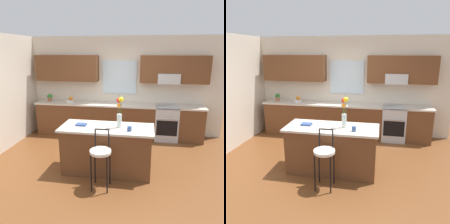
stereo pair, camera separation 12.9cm
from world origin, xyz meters
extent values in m
plane|color=brown|center=(0.00, 0.00, 0.00)|extent=(14.00, 14.00, 0.00)
cube|color=beige|center=(0.00, 2.06, 1.35)|extent=(5.60, 0.12, 2.70)
cube|color=brown|center=(-1.44, 1.83, 1.85)|extent=(1.73, 0.34, 0.70)
cube|color=brown|center=(1.44, 1.83, 1.85)|extent=(1.73, 0.34, 0.70)
cube|color=silver|center=(0.00, 1.99, 1.60)|extent=(0.94, 0.03, 0.90)
cube|color=#B7BABC|center=(1.31, 1.80, 1.62)|extent=(0.56, 0.36, 0.26)
cube|color=brown|center=(0.00, 1.70, 0.44)|extent=(4.50, 0.60, 0.88)
cube|color=beige|center=(0.00, 1.70, 0.90)|extent=(4.56, 0.64, 0.04)
cube|color=#B7BABC|center=(0.00, 1.70, 0.85)|extent=(0.54, 0.38, 0.11)
cylinder|color=#B7BABC|center=(0.00, 1.86, 1.03)|extent=(0.02, 0.02, 0.22)
cylinder|color=#B7BABC|center=(0.00, 1.80, 1.14)|extent=(0.02, 0.12, 0.02)
cube|color=#B7BABC|center=(1.31, 1.68, 0.46)|extent=(0.60, 0.60, 0.92)
cube|color=black|center=(1.31, 1.38, 0.40)|extent=(0.52, 0.02, 0.40)
cylinder|color=#B7BABC|center=(1.31, 1.35, 0.66)|extent=(0.50, 0.02, 0.02)
cube|color=brown|center=(0.06, -0.23, 0.44)|extent=(1.69, 0.65, 0.88)
cube|color=beige|center=(0.06, -0.23, 0.90)|extent=(1.77, 0.73, 0.04)
cylinder|color=black|center=(-0.07, -0.95, 0.33)|extent=(0.02, 0.02, 0.66)
cylinder|color=black|center=(0.20, -0.95, 0.33)|extent=(0.02, 0.02, 0.66)
cylinder|color=black|center=(-0.07, -0.68, 0.33)|extent=(0.02, 0.02, 0.66)
cylinder|color=black|center=(0.20, -0.68, 0.33)|extent=(0.02, 0.02, 0.66)
cylinder|color=silver|center=(0.06, -0.81, 0.69)|extent=(0.36, 0.36, 0.05)
cylinder|color=black|center=(-0.06, -0.68, 0.87)|extent=(0.02, 0.02, 0.32)
cylinder|color=black|center=(0.18, -0.68, 0.87)|extent=(0.02, 0.02, 0.32)
cylinder|color=black|center=(0.06, -0.68, 1.03)|extent=(0.23, 0.02, 0.02)
cylinder|color=silver|center=(0.30, -0.22, 1.05)|extent=(0.09, 0.09, 0.26)
cylinder|color=#3D722D|center=(0.33, -0.22, 1.23)|extent=(0.01, 0.01, 0.46)
sphere|color=yellow|center=(0.33, -0.22, 1.46)|extent=(0.09, 0.09, 0.09)
cylinder|color=#3D722D|center=(0.28, -0.18, 1.22)|extent=(0.01, 0.01, 0.43)
sphere|color=red|center=(0.28, -0.18, 1.43)|extent=(0.09, 0.09, 0.09)
cylinder|color=#3D722D|center=(0.29, -0.24, 1.17)|extent=(0.01, 0.01, 0.35)
sphere|color=orange|center=(0.29, -0.24, 1.35)|extent=(0.07, 0.07, 0.07)
cylinder|color=#33518C|center=(0.50, -0.38, 0.97)|extent=(0.08, 0.08, 0.09)
cube|color=navy|center=(-0.44, -0.21, 0.94)|extent=(0.20, 0.15, 0.03)
cylinder|color=silver|center=(-1.35, 1.70, 0.95)|extent=(0.24, 0.24, 0.06)
sphere|color=orange|center=(-1.30, 1.70, 1.01)|extent=(0.07, 0.07, 0.07)
sphere|color=orange|center=(-1.38, 1.75, 1.01)|extent=(0.07, 0.07, 0.07)
sphere|color=orange|center=(-1.35, 1.70, 1.04)|extent=(0.07, 0.07, 0.07)
cylinder|color=#9E5B3D|center=(-1.96, 1.70, 0.98)|extent=(0.11, 0.11, 0.11)
sphere|color=#2D7A33|center=(-1.96, 1.70, 1.09)|extent=(0.09, 0.09, 0.09)
sphere|color=#2D7A33|center=(-2.00, 1.71, 1.06)|extent=(0.08, 0.08, 0.08)
sphere|color=#2D7A33|center=(-1.92, 1.69, 1.07)|extent=(0.10, 0.10, 0.10)
camera|label=1|loc=(0.81, -4.14, 2.31)|focal=35.76mm
camera|label=2|loc=(0.94, -4.12, 2.31)|focal=35.76mm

